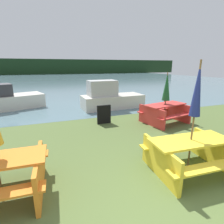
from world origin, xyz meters
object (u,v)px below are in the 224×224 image
(picnic_table_yellow, at_px, (190,152))
(boat_second, at_px, (7,100))
(picnic_table_red, at_px, (165,112))
(signboard, at_px, (104,115))
(umbrella_navy, at_px, (197,90))
(umbrella_darkgreen, at_px, (167,87))
(boat, at_px, (110,98))

(picnic_table_yellow, relative_size, boat_second, 0.51)
(picnic_table_red, relative_size, signboard, 2.60)
(picnic_table_yellow, xyz_separation_m, signboard, (-0.75, 3.73, -0.07))
(boat_second, height_order, signboard, boat_second)
(umbrella_navy, height_order, signboard, umbrella_navy)
(picnic_table_red, height_order, umbrella_darkgreen, umbrella_darkgreen)
(picnic_table_yellow, distance_m, boat_second, 9.25)
(umbrella_navy, distance_m, umbrella_darkgreen, 3.41)
(umbrella_darkgreen, relative_size, signboard, 2.69)
(picnic_table_red, xyz_separation_m, umbrella_darkgreen, (-0.00, -0.00, 1.00))
(umbrella_darkgreen, bearing_deg, picnic_table_yellow, -117.90)
(boat_second, bearing_deg, umbrella_navy, -77.17)
(boat_second, relative_size, signboard, 4.77)
(signboard, bearing_deg, umbrella_navy, -78.65)
(picnic_table_yellow, distance_m, signboard, 3.81)
(umbrella_navy, xyz_separation_m, signboard, (-0.75, 3.73, -1.40))
(umbrella_navy, bearing_deg, boat_second, 121.39)
(boat, bearing_deg, picnic_table_yellow, -95.80)
(picnic_table_red, distance_m, signboard, 2.45)
(boat, bearing_deg, umbrella_darkgreen, -71.60)
(boat_second, bearing_deg, picnic_table_red, -55.90)
(picnic_table_red, height_order, signboard, picnic_table_red)
(picnic_table_red, distance_m, boat_second, 8.06)
(umbrella_navy, xyz_separation_m, boat, (0.39, 6.20, -1.23))
(umbrella_darkgreen, xyz_separation_m, boat, (-1.20, 3.19, -0.91))
(picnic_table_yellow, bearing_deg, umbrella_navy, 45.00)
(picnic_table_red, bearing_deg, umbrella_darkgreen, -116.57)
(boat, distance_m, boat_second, 5.48)
(umbrella_navy, xyz_separation_m, umbrella_darkgreen, (1.59, 3.00, -0.31))
(picnic_table_yellow, bearing_deg, boat_second, 121.39)
(signboard, bearing_deg, umbrella_darkgreen, -17.25)
(picnic_table_yellow, xyz_separation_m, umbrella_navy, (0.00, 0.00, 1.33))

